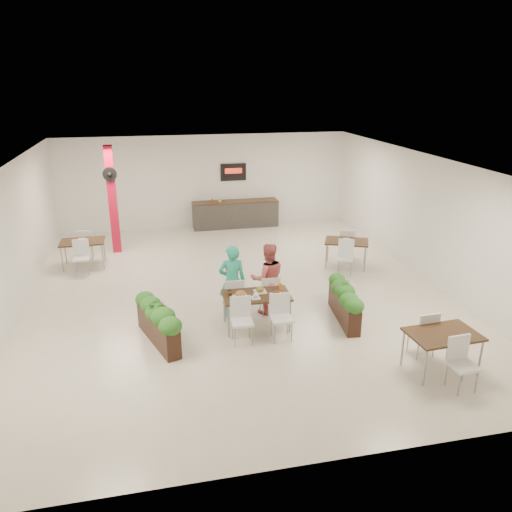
{
  "coord_description": "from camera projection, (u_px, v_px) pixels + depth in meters",
  "views": [
    {
      "loc": [
        -1.94,
        -11.2,
        5.0
      ],
      "look_at": [
        0.39,
        -0.54,
        1.1
      ],
      "focal_mm": 35.0,
      "sensor_mm": 36.0,
      "label": 1
    }
  ],
  "objects": [
    {
      "name": "planter_left",
      "position": [
        157.0,
        319.0,
        9.86
      ],
      "size": [
        0.85,
        1.75,
        0.95
      ],
      "rotation": [
        0.0,
        0.0,
        1.89
      ],
      "color": "black",
      "rests_on": "ground"
    },
    {
      "name": "side_table_b",
      "position": [
        346.0,
        245.0,
        13.85
      ],
      "size": [
        1.39,
        1.65,
        0.92
      ],
      "rotation": [
        0.0,
        0.0,
        -0.42
      ],
      "color": "black",
      "rests_on": "ground"
    },
    {
      "name": "room_shell",
      "position": [
        235.0,
        213.0,
        11.7
      ],
      "size": [
        10.1,
        12.1,
        3.22
      ],
      "color": "white",
      "rests_on": "ground"
    },
    {
      "name": "ground",
      "position": [
        236.0,
        292.0,
        12.37
      ],
      "size": [
        12.0,
        12.0,
        0.0
      ],
      "primitive_type": "plane",
      "color": "beige",
      "rests_on": "ground"
    },
    {
      "name": "diner_woman",
      "position": [
        268.0,
        279.0,
        11.03
      ],
      "size": [
        0.81,
        0.64,
        1.63
      ],
      "primitive_type": "imported",
      "rotation": [
        0.0,
        0.0,
        3.11
      ],
      "color": "#D25D5E",
      "rests_on": "ground"
    },
    {
      "name": "side_table_c",
      "position": [
        443.0,
        339.0,
        8.84
      ],
      "size": [
        1.28,
        1.64,
        0.92
      ],
      "rotation": [
        0.0,
        0.0,
        0.06
      ],
      "color": "black",
      "rests_on": "ground"
    },
    {
      "name": "red_column",
      "position": [
        113.0,
        199.0,
        14.7
      ],
      "size": [
        0.4,
        0.41,
        3.2
      ],
      "color": "#B80C29",
      "rests_on": "ground"
    },
    {
      "name": "side_table_a",
      "position": [
        83.0,
        245.0,
        13.83
      ],
      "size": [
        1.19,
        1.62,
        0.92
      ],
      "rotation": [
        0.0,
        0.0,
        0.01
      ],
      "color": "black",
      "rests_on": "ground"
    },
    {
      "name": "planter_right",
      "position": [
        344.0,
        299.0,
        10.79
      ],
      "size": [
        0.55,
        1.76,
        0.92
      ],
      "rotation": [
        0.0,
        0.0,
        1.46
      ],
      "color": "black",
      "rests_on": "ground"
    },
    {
      "name": "main_table",
      "position": [
        256.0,
        300.0,
        10.41
      ],
      "size": [
        1.43,
        1.66,
        0.92
      ],
      "rotation": [
        0.0,
        0.0,
        -0.03
      ],
      "color": "black",
      "rests_on": "ground"
    },
    {
      "name": "service_counter",
      "position": [
        235.0,
        213.0,
        17.61
      ],
      "size": [
        3.0,
        0.64,
        2.2
      ],
      "color": "#2D2B28",
      "rests_on": "ground"
    },
    {
      "name": "diner_man",
      "position": [
        232.0,
        281.0,
        10.87
      ],
      "size": [
        0.61,
        0.41,
        1.65
      ],
      "primitive_type": "imported",
      "rotation": [
        0.0,
        0.0,
        3.11
      ],
      "color": "#28AF8D",
      "rests_on": "ground"
    }
  ]
}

